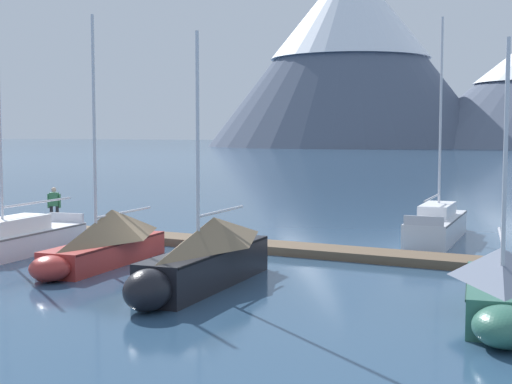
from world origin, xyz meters
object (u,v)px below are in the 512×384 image
sailboat_mid_dock_starboard (205,255)px  sailboat_outer_slip (501,287)px  person_on_dock (54,204)px  sailboat_second_berth (6,242)px  sailboat_mid_dock_port (105,239)px  sailboat_far_berth (438,224)px

sailboat_mid_dock_starboard → sailboat_outer_slip: bearing=-2.3°
sailboat_mid_dock_starboard → person_on_dock: (-11.54, 7.60, 0.33)m
sailboat_mid_dock_starboard → person_on_dock: size_ratio=4.25×
sailboat_second_berth → sailboat_outer_slip: sailboat_second_berth is taller
sailboat_second_berth → sailboat_outer_slip: bearing=-6.6°
sailboat_outer_slip → person_on_dock: 21.18m
sailboat_mid_dock_port → sailboat_far_berth: 13.96m
sailboat_mid_dock_port → person_on_dock: size_ratio=4.82×
sailboat_mid_dock_starboard → sailboat_outer_slip: 8.10m
sailboat_second_berth → person_on_dock: bearing=114.6°
sailboat_far_berth → sailboat_outer_slip: 13.34m
sailboat_second_berth → sailboat_far_berth: size_ratio=0.87×
sailboat_mid_dock_port → sailboat_far_berth: (9.03, 10.64, -0.25)m
sailboat_mid_dock_port → sailboat_outer_slip: (12.81, -2.16, -0.10)m
sailboat_mid_dock_starboard → sailboat_outer_slip: (8.10, -0.32, -0.17)m
sailboat_second_berth → sailboat_outer_slip: size_ratio=1.20×
sailboat_outer_slip → sailboat_mid_dock_starboard: bearing=177.7°
sailboat_second_berth → sailboat_mid_dock_port: (4.09, 0.19, 0.32)m
sailboat_mid_dock_port → person_on_dock: (-6.82, 5.77, 0.39)m
sailboat_second_berth → sailboat_mid_dock_starboard: bearing=-10.6°
sailboat_far_berth → sailboat_mid_dock_starboard: bearing=-109.1°
sailboat_outer_slip → sailboat_second_berth: bearing=173.4°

